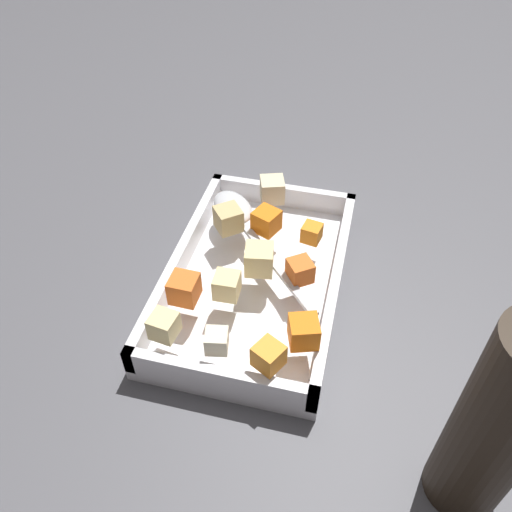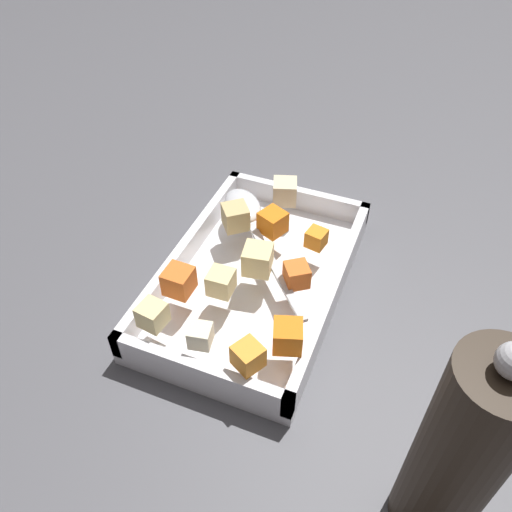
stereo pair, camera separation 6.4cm
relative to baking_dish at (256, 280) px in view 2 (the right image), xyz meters
The scene contains 16 objects.
ground_plane 0.02m from the baking_dish, 149.10° to the right, with size 4.00×4.00×0.00m, color #4C4C51.
baking_dish is the anchor object (origin of this frame).
carrot_chunk_near_left 0.16m from the baking_dish, 18.80° to the left, with size 0.03×0.03×0.03m, color orange.
carrot_chunk_near_right 0.11m from the baking_dish, 40.17° to the right, with size 0.03×0.03×0.03m, color orange.
carrot_chunk_far_left 0.08m from the baking_dish, 75.21° to the left, with size 0.03×0.03×0.03m, color orange.
carrot_chunk_front_center 0.09m from the baking_dish, 133.90° to the left, with size 0.02×0.02×0.02m, color orange.
carrot_chunk_mid_left 0.08m from the baking_dish, behind, with size 0.03×0.03×0.03m, color orange.
carrot_chunk_corner_nw 0.14m from the baking_dish, 36.58° to the left, with size 0.03×0.03×0.03m, color orange.
potato_chunk_center 0.05m from the baking_dish, 30.93° to the left, with size 0.03×0.03×0.03m, color #E0CC89.
potato_chunk_corner_ne 0.14m from the baking_dish, ahead, with size 0.02×0.02×0.02m, color beige.
potato_chunk_heap_top 0.15m from the baking_dish, 27.63° to the right, with size 0.03×0.03×0.03m, color #E0CC89.
potato_chunk_near_spoon 0.09m from the baking_dish, 136.61° to the right, with size 0.03×0.03×0.03m, color tan.
potato_chunk_mid_right 0.08m from the baking_dish, 18.42° to the right, with size 0.03×0.03×0.03m, color #E0CC89.
potato_chunk_back_center 0.14m from the baking_dish, behind, with size 0.03×0.03×0.03m, color beige.
serving_spoon 0.10m from the baking_dish, 149.46° to the right, with size 0.20×0.18×0.02m.
pepper_mill 0.33m from the baking_dish, 50.97° to the left, with size 0.07×0.07×0.25m.
Camera 2 is at (0.44, 0.18, 0.50)m, focal length 36.69 mm.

